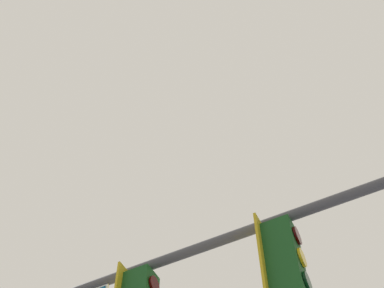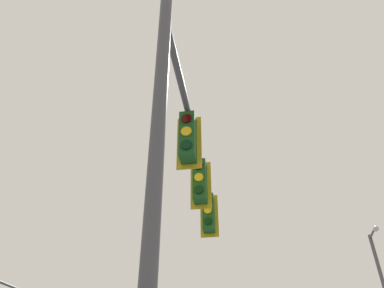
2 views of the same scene
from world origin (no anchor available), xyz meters
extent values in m
cylinder|color=#47474C|center=(-4.13, -4.57, 6.43)|extent=(6.64, 1.63, 0.13)
cube|color=gold|center=(-4.94, -4.75, 5.76)|extent=(0.14, 0.51, 1.30)
cube|color=#144719|center=(-5.13, -4.79, 5.76)|extent=(0.42, 0.39, 1.10)
cylinder|color=#144719|center=(-5.13, -4.79, 6.37)|extent=(0.04, 0.04, 0.12)
cylinder|color=#340503|center=(-5.32, -4.84, 6.09)|extent=(0.08, 0.22, 0.22)
cylinder|color=yellow|center=(-5.32, -4.84, 5.76)|extent=(0.08, 0.22, 0.22)
cylinder|color=black|center=(-5.32, -4.84, 5.43)|extent=(0.08, 0.22, 0.22)
cylinder|color=#144719|center=(-3.31, -4.38, 6.37)|extent=(0.04, 0.04, 0.12)
cylinder|color=#340503|center=(-3.50, -4.42, 6.09)|extent=(0.08, 0.22, 0.22)
camera|label=1|loc=(-7.19, -0.70, 1.75)|focal=50.00mm
camera|label=2|loc=(-10.87, -7.14, 1.22)|focal=35.00mm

